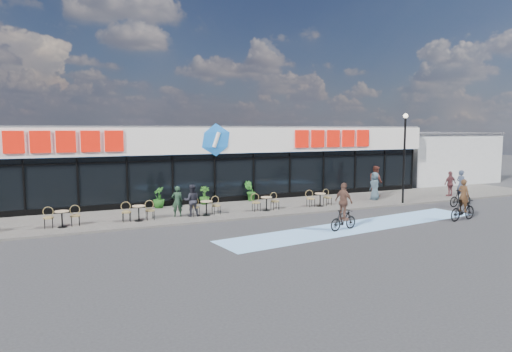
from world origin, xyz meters
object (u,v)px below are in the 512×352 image
Objects in this scene: potted_plant_mid at (204,195)px; potted_plant_right at (250,191)px; lamp_post at (404,150)px; patron_right at (192,200)px; pedestrian_a at (375,186)px; patron_left at (177,201)px; cyclist_b at (461,193)px; pedestrian_b at (376,181)px; pedestrian_c at (450,184)px; cyclist_a at (463,206)px; potted_plant_left at (159,197)px.

potted_plant_right is at bearing 0.53° from potted_plant_mid.
patron_right is at bearing 174.67° from lamp_post.
patron_right is at bearing -78.13° from pedestrian_a.
patron_left is at bearing 173.78° from lamp_post.
patron_right is 0.76× the size of cyclist_b.
cyclist_b is (2.22, -4.74, -0.32)m from pedestrian_b.
patron_left is 0.94× the size of pedestrian_c.
pedestrian_b is at bearing 84.13° from lamp_post.
pedestrian_c is 0.79× the size of cyclist_a.
pedestrian_b is 5.24m from cyclist_b.
potted_plant_right reaches higher than potted_plant_mid.
lamp_post is at bearing -17.45° from potted_plant_left.
potted_plant_mid is (2.67, 0.14, -0.06)m from potted_plant_left.
cyclist_b is at bearing 43.14° from cyclist_a.
cyclist_b reaches higher than patron_right.
potted_plant_right is at bearing -16.53° from pedestrian_c.
cyclist_a is (12.49, -6.23, -0.14)m from patron_left.
patron_left is (-13.08, 1.43, -2.33)m from lamp_post.
pedestrian_a is (11.68, 0.49, 0.05)m from patron_right.
patron_right reaches higher than potted_plant_right.
pedestrian_a is (7.13, -2.73, 0.25)m from potted_plant_right.
lamp_post reaches higher than patron_right.
pedestrian_a is at bearing -15.15° from potted_plant_mid.
pedestrian_c is at bearing -174.96° from patron_left.
potted_plant_right reaches higher than potted_plant_left.
potted_plant_right is 12.12m from cyclist_b.
lamp_post reaches higher than patron_left.
patron_left is at bearing -150.46° from potted_plant_right.
patron_right is (-1.68, -3.20, 0.28)m from potted_plant_mid.
potted_plant_mid is at bearing 154.72° from cyclist_b.
potted_plant_mid is 0.68× the size of patron_left.
pedestrian_b is (0.29, 2.84, -2.11)m from lamp_post.
lamp_post is at bearing 82.93° from cyclist_a.
pedestrian_b reaches higher than potted_plant_left.
potted_plant_mid is at bearing 89.92° from pedestrian_b.
potted_plant_right is 7.64m from pedestrian_a.
cyclist_b reaches higher than potted_plant_right.
pedestrian_b is (12.71, 1.68, 0.19)m from patron_right.
pedestrian_b reaches higher than pedestrian_c.
patron_right is 12.82m from pedestrian_b.
cyclist_b is at bearing -25.28° from potted_plant_mid.
lamp_post is 14.27m from potted_plant_left.
potted_plant_right is 13.02m from pedestrian_c.
cyclist_b is (-2.17, -2.77, -0.14)m from pedestrian_c.
lamp_post is at bearing 33.42° from pedestrian_a.
potted_plant_right is at bearing 87.02° from pedestrian_b.
pedestrian_c is at bearing 91.26° from pedestrian_a.
pedestrian_b is 1.22× the size of pedestrian_c.
potted_plant_left is 13.77m from pedestrian_b.
pedestrian_c is at bearing -15.66° from potted_plant_right.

